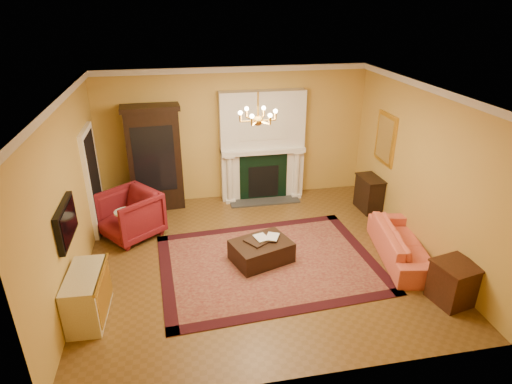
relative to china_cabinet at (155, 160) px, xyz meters
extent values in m
cube|color=brown|center=(1.79, -2.49, -1.11)|extent=(6.00, 5.50, 0.02)
cube|color=white|center=(1.79, -2.49, 1.91)|extent=(6.00, 5.50, 0.02)
cube|color=gold|center=(1.79, 0.27, 0.40)|extent=(6.00, 0.02, 3.00)
cube|color=gold|center=(1.79, -5.25, 0.40)|extent=(6.00, 0.02, 3.00)
cube|color=gold|center=(-1.22, -2.49, 0.40)|extent=(0.02, 5.50, 3.00)
cube|color=gold|center=(4.80, -2.49, 0.40)|extent=(0.02, 5.50, 3.00)
cube|color=silver|center=(2.39, 0.10, 0.15)|extent=(1.90, 0.32, 2.50)
cube|color=silver|center=(2.39, -0.07, 0.75)|extent=(1.10, 0.01, 0.80)
cube|color=black|center=(2.39, -0.07, -0.55)|extent=(1.10, 0.02, 1.10)
cube|color=black|center=(2.39, -0.08, -0.65)|extent=(0.70, 0.02, 0.75)
cube|color=#333333|center=(2.39, -0.19, -1.08)|extent=(1.60, 0.50, 0.04)
cube|color=silver|center=(2.39, 0.04, 0.08)|extent=(1.90, 0.44, 0.10)
cylinder|color=silver|center=(1.61, -0.08, -0.51)|extent=(0.14, 0.14, 1.18)
cylinder|color=silver|center=(3.17, -0.08, -0.51)|extent=(0.14, 0.14, 1.18)
cube|color=silver|center=(1.79, 0.22, 1.84)|extent=(6.00, 0.08, 0.12)
cube|color=silver|center=(-1.17, -2.49, 1.84)|extent=(0.08, 5.50, 0.12)
cube|color=silver|center=(4.75, -2.49, 1.84)|extent=(0.08, 5.50, 0.12)
cube|color=white|center=(-1.17, -0.79, -0.05)|extent=(0.08, 1.05, 2.10)
cube|color=black|center=(-1.14, -0.79, -0.08)|extent=(0.02, 0.85, 1.95)
cube|color=black|center=(-1.16, -3.09, 0.25)|extent=(0.08, 0.95, 0.58)
cube|color=black|center=(-1.12, -3.09, 0.25)|extent=(0.01, 0.85, 0.48)
cube|color=gold|center=(4.76, -1.09, 0.55)|extent=(0.05, 0.76, 1.05)
cube|color=white|center=(4.73, -1.09, 0.55)|extent=(0.01, 0.62, 0.90)
cylinder|color=gold|center=(1.79, -2.49, 1.70)|extent=(0.03, 0.03, 0.40)
sphere|color=gold|center=(1.79, -2.49, 1.45)|extent=(0.16, 0.16, 0.16)
sphere|color=#FFE5B2|center=(2.07, -2.49, 1.59)|extent=(0.07, 0.07, 0.07)
sphere|color=#FFE5B2|center=(1.93, -2.25, 1.59)|extent=(0.07, 0.07, 0.07)
sphere|color=#FFE5B2|center=(1.65, -2.25, 1.59)|extent=(0.07, 0.07, 0.07)
sphere|color=#FFE5B2|center=(1.51, -2.49, 1.59)|extent=(0.07, 0.07, 0.07)
sphere|color=#FFE5B2|center=(1.65, -2.73, 1.59)|extent=(0.07, 0.07, 0.07)
sphere|color=#FFE5B2|center=(1.93, -2.73, 1.59)|extent=(0.07, 0.07, 0.07)
cube|color=#4F1114|center=(1.94, -2.70, -1.10)|extent=(3.95, 3.06, 0.02)
cube|color=black|center=(0.00, 0.00, 0.00)|extent=(1.14, 0.58, 2.21)
imported|color=maroon|center=(-0.51, -1.25, -0.59)|extent=(1.35, 1.36, 1.03)
cylinder|color=black|center=(-0.57, -1.51, -1.08)|extent=(0.27, 0.27, 0.04)
cylinder|color=black|center=(-0.57, -1.51, -0.76)|extent=(0.06, 0.06, 0.61)
cylinder|color=silver|center=(-0.57, -1.51, -0.43)|extent=(0.38, 0.38, 0.03)
cube|color=beige|center=(-0.94, -3.57, -0.73)|extent=(0.52, 1.02, 0.75)
imported|color=#E46248|center=(4.35, -2.97, -0.72)|extent=(0.91, 2.04, 0.77)
cube|color=#38190F|center=(4.51, -4.24, -0.78)|extent=(0.66, 0.66, 0.64)
cube|color=black|center=(4.57, -1.03, -0.73)|extent=(0.42, 0.69, 0.74)
cube|color=black|center=(1.83, -2.59, -0.90)|extent=(1.18, 1.01, 0.37)
cube|color=black|center=(1.81, -2.52, -0.70)|extent=(0.59, 0.57, 0.03)
imported|color=gray|center=(1.74, -2.55, -0.54)|extent=(0.21, 0.08, 0.28)
imported|color=gray|center=(1.95, -2.48, -0.54)|extent=(0.20, 0.11, 0.29)
cylinder|color=tan|center=(1.77, 0.04, 0.18)|extent=(0.12, 0.12, 0.10)
cone|color=#0F360E|center=(1.77, 0.04, 0.41)|extent=(0.17, 0.17, 0.36)
cylinder|color=tan|center=(3.14, 0.04, 0.17)|extent=(0.10, 0.10, 0.09)
cone|color=#0F360E|center=(3.14, 0.04, 0.37)|extent=(0.15, 0.15, 0.32)
camera|label=1|loc=(0.53, -8.95, 3.21)|focal=30.00mm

